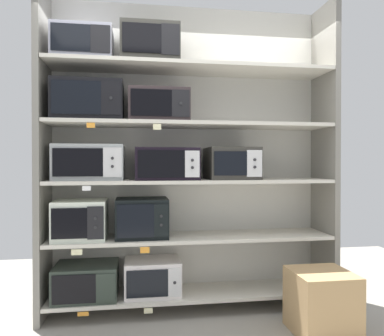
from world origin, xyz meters
The scene contains 27 objects.
back_panel centered at (0.00, 0.25, 1.37)m, with size 2.63×0.04×2.73m, color beige.
upright_left centered at (-1.24, 0.00, 1.37)m, with size 0.05×0.45×2.73m, color gray.
upright_right centered at (1.24, 0.00, 1.37)m, with size 0.05×0.45×2.73m, color gray.
shelf_0 centered at (0.00, 0.00, 0.14)m, with size 2.43×0.45×0.03m, color beige.
microwave_0 centered at (-0.90, 0.00, 0.29)m, with size 0.51×0.42×0.28m.
microwave_1 centered at (-0.35, 0.00, 0.30)m, with size 0.47×0.38×0.29m.
price_tag_0 centered at (-0.89, -0.23, 0.10)m, with size 0.08×0.00×0.03m, color orange.
price_tag_1 centered at (-0.39, -0.23, 0.10)m, with size 0.07×0.00×0.04m, color beige.
shelf_1 centered at (0.00, 0.00, 0.63)m, with size 2.43×0.45×0.03m, color beige.
microwave_2 centered at (-0.94, 0.00, 0.81)m, with size 0.42×0.41×0.32m.
microwave_3 centered at (-0.43, 0.00, 0.81)m, with size 0.44×0.37×0.33m.
price_tag_2 centered at (-0.94, -0.23, 0.59)m, with size 0.08×0.00×0.05m, color beige.
price_tag_3 centered at (-0.42, -0.23, 0.59)m, with size 0.07×0.00×0.05m, color orange.
shelf_2 centered at (0.00, 0.00, 1.12)m, with size 2.43×0.45×0.03m, color beige.
microwave_4 centered at (-0.87, 0.00, 1.29)m, with size 0.57×0.36×0.30m.
microwave_5 centered at (-0.23, 0.00, 1.27)m, with size 0.53×0.43×0.27m.
microwave_6 centered at (0.35, 0.00, 1.28)m, with size 0.44×0.44×0.28m.
price_tag_4 centered at (-0.86, -0.23, 1.08)m, with size 0.07×0.00×0.04m, color white.
shelf_3 centered at (0.00, 0.00, 1.61)m, with size 2.43×0.45×0.03m, color beige.
microwave_7 centered at (-0.87, 0.00, 1.79)m, with size 0.56×0.44×0.33m.
microwave_8 centered at (-0.29, 0.00, 1.77)m, with size 0.51×0.40×0.28m.
price_tag_5 centered at (-0.83, -0.23, 1.57)m, with size 0.06×0.00×0.04m, color orange.
price_tag_6 centered at (-0.32, -0.23, 1.57)m, with size 0.06×0.00×0.05m, color beige.
shelf_4 centered at (0.00, 0.00, 2.11)m, with size 2.43×0.45×0.03m, color beige.
microwave_9 centered at (-0.91, 0.00, 2.26)m, with size 0.48×0.40×0.27m.
microwave_10 centered at (-0.37, 0.00, 2.28)m, with size 0.49×0.43×0.31m.
shipping_carton centered at (0.89, -0.60, 0.23)m, with size 0.44×0.44×0.47m, color tan.
Camera 1 is at (-0.48, -3.19, 1.28)m, focal length 34.59 mm.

